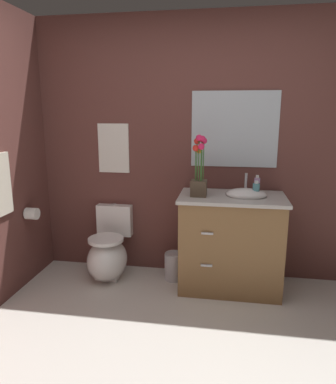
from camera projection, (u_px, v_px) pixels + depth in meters
The scene contains 10 objects.
wall_back at pixel (214, 150), 3.44m from camera, with size 4.76×0.05×2.50m, color brown.
toilet at pixel (109, 254), 3.53m from camera, with size 0.38×0.59×0.69m.
vanity_cabinet at pixel (231, 241), 3.28m from camera, with size 0.94×0.56×1.06m.
flower_vase at pixel (199, 174), 3.14m from camera, with size 0.14×0.14×0.54m.
soap_bottle at pixel (256, 190), 3.11m from camera, with size 0.06×0.06×0.15m.
lotion_bottle at pixel (257, 185), 3.24m from camera, with size 0.05×0.05×0.17m.
trash_bin at pixel (174, 266), 3.51m from camera, with size 0.18×0.18×0.27m.
wall_poster at pixel (114, 148), 3.57m from camera, with size 0.31×0.01×0.49m, color silver.
wall_mirror at pixel (234, 129), 3.34m from camera, with size 0.80×0.01×0.70m, color #B2BCC6.
toilet_paper_roll at pixel (32, 214), 3.35m from camera, with size 0.11×0.11×0.11m, color white.
Camera 1 is at (0.32, -1.75, 1.63)m, focal length 33.54 mm.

